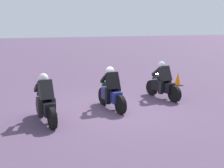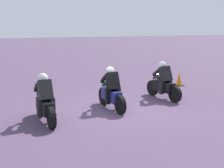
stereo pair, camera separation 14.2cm
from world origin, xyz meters
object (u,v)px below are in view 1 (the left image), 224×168
(rider_lane_a, at_px, (163,83))
(traffic_cone, at_px, (178,79))
(rider_lane_b, at_px, (112,92))
(rider_lane_c, at_px, (45,102))

(rider_lane_a, xyz_separation_m, traffic_cone, (2.02, -2.12, -0.33))
(rider_lane_b, distance_m, rider_lane_c, 2.50)
(rider_lane_b, xyz_separation_m, rider_lane_c, (-0.59, 2.43, 0.00))
(rider_lane_a, bearing_deg, rider_lane_b, 96.27)
(traffic_cone, bearing_deg, rider_lane_a, 133.55)
(traffic_cone, bearing_deg, rider_lane_c, 114.73)
(rider_lane_a, bearing_deg, traffic_cone, -54.61)
(rider_lane_a, relative_size, rider_lane_c, 1.00)
(rider_lane_a, distance_m, traffic_cone, 2.95)
(rider_lane_b, height_order, rider_lane_c, same)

